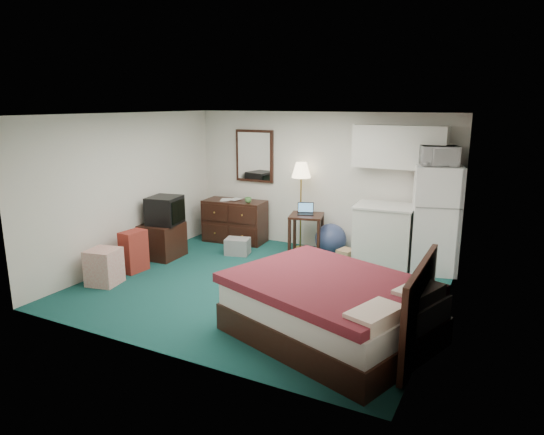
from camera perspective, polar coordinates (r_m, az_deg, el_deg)
The scene contains 25 objects.
floor at distance 7.28m, azimuth -1.28°, elevation -8.03°, with size 5.00×4.50×0.01m, color #0B322E.
ceiling at distance 6.78m, azimuth -1.39°, elevation 12.04°, with size 5.00×4.50×0.01m, color silver.
walls at distance 6.92m, azimuth -1.33°, elevation 1.64°, with size 5.01×4.51×2.50m.
mirror at distance 9.43m, azimuth -2.07°, elevation 7.25°, with size 0.80×0.06×1.00m, color white, non-canonical shape.
upper_cabinets at distance 8.25m, azimuth 14.77°, elevation 8.03°, with size 1.50×0.35×0.70m, color silver, non-canonical shape.
headboard at distance 5.41m, azimuth 16.93°, elevation -10.18°, with size 0.06×1.56×1.00m, color black, non-canonical shape.
dresser at distance 9.46m, azimuth -4.38°, elevation -0.41°, with size 1.19×0.54×0.81m, color black, non-canonical shape.
floor_lamp at distance 8.89m, azimuth 3.40°, elevation 1.33°, with size 0.35×0.35×1.61m, color gold, non-canonical shape.
desk at distance 8.68m, azimuth 4.04°, elevation -1.99°, with size 0.57×0.57×0.72m, color black, non-canonical shape.
exercise_ball at distance 8.71m, azimuth 6.93°, elevation -2.55°, with size 0.56×0.56×0.56m, color navy.
kitchen_counter at distance 8.24m, azimuth 12.98°, elevation -2.18°, with size 0.91×0.69×0.99m, color silver, non-canonical shape.
fridge at distance 8.11m, azimuth 18.67°, elevation -0.18°, with size 0.70×0.70×1.71m, color white, non-canonical shape.
bed at distance 5.72m, azimuth 6.96°, elevation -10.59°, with size 2.15×1.68×0.69m, color #59151A, non-canonical shape.
tv_stand at distance 8.72m, azimuth -12.77°, elevation -2.64°, with size 0.60×0.66×0.60m, color black, non-canonical shape.
suitcase at distance 8.09m, azimuth -15.95°, elevation -3.84°, with size 0.26×0.41×0.67m, color maroon, non-canonical shape.
retail_box at distance 7.69m, azimuth -19.15°, elevation -5.49°, with size 0.43×0.43×0.54m, color beige, non-canonical shape.
file_bin at distance 8.71m, azimuth -4.07°, elevation -3.41°, with size 0.42×0.31×0.29m, color gray, non-canonical shape.
cardboard_box_a at distance 8.11m, azimuth 4.44°, elevation -5.05°, with size 0.24×0.20×0.20m, color olive, non-canonical shape.
cardboard_box_b at distance 8.20m, azimuth 8.68°, elevation -4.66°, with size 0.23×0.28×0.28m, color olive, non-canonical shape.
laptop at distance 8.58m, azimuth 3.97°, elevation 0.99°, with size 0.28×0.23×0.19m, color black, non-canonical shape.
crt_tv at distance 8.58m, azimuth -12.50°, elevation 0.84°, with size 0.52×0.56×0.48m, color black, non-canonical shape.
microwave at distance 7.90m, azimuth 19.09°, elevation 7.12°, with size 0.55×0.30×0.37m, color white.
book_a at distance 9.41m, azimuth -6.04°, elevation 2.78°, with size 0.18×0.02×0.25m, color olive.
book_b at distance 9.45m, azimuth -4.79°, elevation 2.85°, with size 0.18×0.02×0.24m, color olive.
mug at distance 9.14m, azimuth -2.82°, elevation 2.15°, with size 0.13×0.10×0.13m, color #4E8844.
Camera 1 is at (3.26, -5.94, 2.66)m, focal length 32.00 mm.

